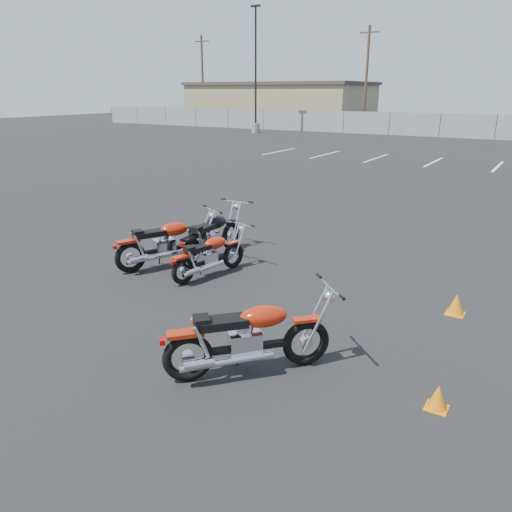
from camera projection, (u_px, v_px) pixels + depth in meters
The scene contains 13 objects.
ground at pixel (229, 298), 8.77m from camera, with size 120.00×120.00×0.00m, color black.
motorcycle_front_red at pixel (166, 243), 10.23m from camera, with size 1.43×2.17×1.10m.
motorcycle_second_black at pixel (212, 236), 10.73m from camera, with size 0.86×2.24×1.09m.
motorcycle_third_red at pixel (209, 256), 9.71m from camera, with size 0.82×1.87×0.92m.
motorcycle_rear_red at pixel (248, 337), 6.30m from camera, with size 1.89×1.93×1.11m.
training_cone_near at pixel (456, 304), 8.10m from camera, with size 0.29×0.29×0.35m.
training_cone_far at pixel (438, 397), 5.69m from camera, with size 0.25×0.25×0.30m.
light_pole_west at pixel (256, 102), 42.01m from camera, with size 0.80×0.70×9.95m.
chainlink_fence at pixel (496, 127), 36.83m from camera, with size 80.06×0.06×1.80m.
tan_building_west at pixel (281, 103), 52.98m from camera, with size 18.40×10.40×4.30m.
utility_pole_a at pixel (203, 79), 53.71m from camera, with size 1.80×0.24×9.00m.
utility_pole_b at pixel (366, 77), 45.62m from camera, with size 1.80×0.24×9.00m.
parking_line_stripes at pixel (404, 160), 26.20m from camera, with size 15.12×4.00×0.01m.
Camera 1 is at (4.63, -6.65, 3.47)m, focal length 35.00 mm.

